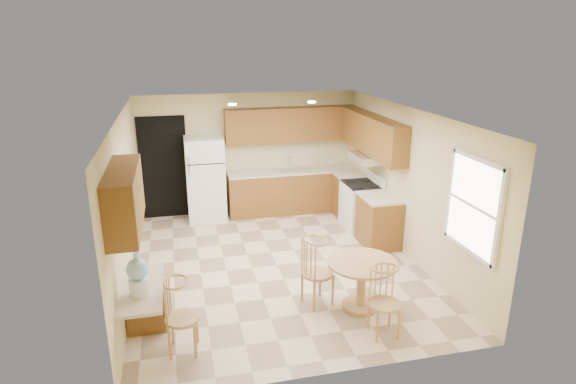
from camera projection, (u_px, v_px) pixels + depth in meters
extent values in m
plane|color=beige|center=(277.00, 265.00, 7.92)|extent=(5.50, 5.50, 0.00)
cube|color=white|center=(276.00, 113.00, 7.14)|extent=(4.50, 5.50, 0.02)
cube|color=beige|center=(249.00, 153.00, 10.07)|extent=(4.50, 0.02, 2.50)
cube|color=beige|center=(332.00, 273.00, 4.98)|extent=(4.50, 0.02, 2.50)
cube|color=beige|center=(126.00, 204.00, 7.03)|extent=(0.02, 5.50, 2.50)
cube|color=beige|center=(408.00, 183.00, 8.02)|extent=(0.02, 5.50, 2.50)
cube|color=black|center=(164.00, 168.00, 9.74)|extent=(0.90, 0.02, 2.10)
cube|color=brown|center=(293.00, 192.00, 10.24)|extent=(2.75, 0.60, 0.87)
cube|color=beige|center=(293.00, 171.00, 10.10)|extent=(2.75, 0.63, 0.04)
cube|color=brown|center=(350.00, 196.00, 9.93)|extent=(0.60, 0.59, 0.87)
cube|color=beige|center=(351.00, 175.00, 9.78)|extent=(0.63, 0.59, 0.04)
cube|color=brown|center=(379.00, 222.00, 8.58)|extent=(0.60, 0.80, 0.87)
cube|color=beige|center=(380.00, 198.00, 8.44)|extent=(0.63, 0.80, 0.04)
cube|color=brown|center=(291.00, 124.00, 9.93)|extent=(2.75, 0.33, 0.70)
cube|color=brown|center=(372.00, 134.00, 8.92)|extent=(0.33, 2.42, 0.70)
cube|color=brown|center=(124.00, 199.00, 5.40)|extent=(0.33, 1.40, 0.70)
cube|color=silver|center=(292.00, 170.00, 10.09)|extent=(0.78, 0.44, 0.01)
cube|color=silver|center=(367.00, 158.00, 9.01)|extent=(0.50, 0.76, 0.14)
cube|color=brown|center=(145.00, 302.00, 6.14)|extent=(0.48, 0.42, 0.72)
cube|color=beige|center=(141.00, 289.00, 5.67)|extent=(0.50, 1.20, 0.04)
cube|color=white|center=(474.00, 206.00, 6.23)|extent=(0.05, 1.00, 1.20)
cube|color=white|center=(479.00, 159.00, 6.04)|extent=(0.05, 1.10, 0.06)
cube|color=white|center=(468.00, 249.00, 6.42)|extent=(0.05, 1.10, 0.06)
cube|color=white|center=(499.00, 220.00, 5.74)|extent=(0.05, 0.06, 1.28)
cube|color=white|center=(451.00, 193.00, 6.72)|extent=(0.05, 0.06, 1.28)
cylinder|color=white|center=(232.00, 105.00, 8.15)|extent=(0.14, 0.14, 0.02)
cylinder|color=white|center=(312.00, 102.00, 8.45)|extent=(0.14, 0.14, 0.02)
cube|color=white|center=(205.00, 179.00, 9.66)|extent=(0.75, 0.70, 1.70)
cube|color=black|center=(206.00, 164.00, 9.21)|extent=(0.74, 0.01, 0.02)
cube|color=silver|center=(189.00, 170.00, 9.16)|extent=(0.03, 0.03, 0.18)
cube|color=silver|center=(189.00, 160.00, 9.10)|extent=(0.03, 0.03, 0.14)
cube|color=white|center=(361.00, 207.00, 9.29)|extent=(0.65, 0.76, 0.90)
cube|color=black|center=(362.00, 184.00, 9.15)|extent=(0.64, 0.75, 0.02)
cube|color=white|center=(376.00, 178.00, 9.18)|extent=(0.06, 0.76, 0.18)
cylinder|color=tan|center=(360.00, 306.00, 6.68)|extent=(0.51, 0.51, 0.05)
cylinder|color=tan|center=(361.00, 285.00, 6.58)|extent=(0.13, 0.13, 0.63)
cylinder|color=tan|center=(362.00, 263.00, 6.47)|extent=(0.95, 0.95, 0.04)
cylinder|color=tan|center=(318.00, 274.00, 6.65)|extent=(0.43, 0.43, 0.04)
cylinder|color=tan|center=(304.00, 284.00, 6.83)|extent=(0.04, 0.04, 0.46)
cylinder|color=tan|center=(324.00, 282.00, 6.90)|extent=(0.04, 0.04, 0.46)
cylinder|color=tan|center=(310.00, 295.00, 6.55)|extent=(0.04, 0.04, 0.46)
cylinder|color=tan|center=(331.00, 292.00, 6.61)|extent=(0.04, 0.04, 0.46)
cylinder|color=tan|center=(385.00, 304.00, 5.96)|extent=(0.40, 0.40, 0.04)
cylinder|color=tan|center=(369.00, 314.00, 6.13)|extent=(0.03, 0.03, 0.42)
cylinder|color=tan|center=(389.00, 312.00, 6.19)|extent=(0.03, 0.03, 0.42)
cylinder|color=tan|center=(378.00, 327.00, 5.87)|extent=(0.03, 0.03, 0.42)
cylinder|color=tan|center=(399.00, 324.00, 5.93)|extent=(0.03, 0.03, 0.42)
cylinder|color=tan|center=(182.00, 319.00, 5.64)|extent=(0.41, 0.41, 0.04)
cylinder|color=tan|center=(171.00, 329.00, 5.81)|extent=(0.03, 0.03, 0.44)
cylinder|color=tan|center=(195.00, 326.00, 5.87)|extent=(0.03, 0.03, 0.44)
cylinder|color=tan|center=(171.00, 344.00, 5.54)|extent=(0.03, 0.03, 0.44)
cylinder|color=tan|center=(197.00, 340.00, 5.60)|extent=(0.03, 0.03, 0.44)
cylinder|color=white|center=(139.00, 287.00, 5.49)|extent=(0.23, 0.23, 0.20)
sphere|color=#95C2E7|center=(137.00, 269.00, 5.42)|extent=(0.25, 0.25, 0.25)
cylinder|color=#95C2E7|center=(136.00, 256.00, 5.37)|extent=(0.06, 0.06, 0.07)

